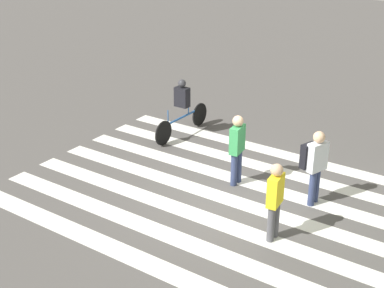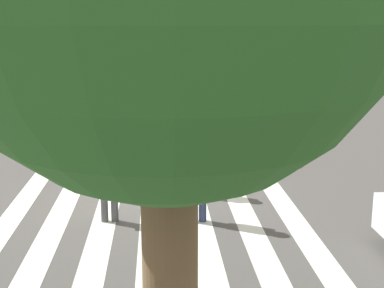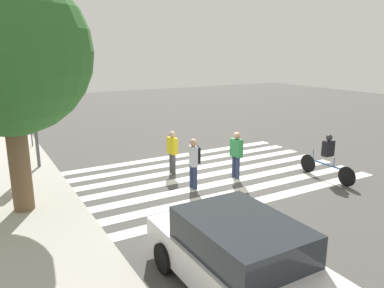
{
  "view_description": "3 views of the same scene",
  "coord_description": "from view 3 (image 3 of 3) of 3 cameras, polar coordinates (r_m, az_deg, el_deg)",
  "views": [
    {
      "loc": [
        8.98,
        4.97,
        5.9
      ],
      "look_at": [
        0.59,
        -0.74,
        1.42
      ],
      "focal_mm": 50.0,
      "sensor_mm": 36.0,
      "label": 1
    },
    {
      "loc": [
        -0.14,
        11.38,
        3.9
      ],
      "look_at": [
        -0.86,
        0.42,
        1.34
      ],
      "focal_mm": 50.0,
      "sensor_mm": 36.0,
      "label": 2
    },
    {
      "loc": [
        -11.03,
        7.35,
        4.46
      ],
      "look_at": [
        0.91,
        0.43,
        1.01
      ],
      "focal_mm": 35.0,
      "sensor_mm": 36.0,
      "label": 3
    }
  ],
  "objects": [
    {
      "name": "pedestrian_child_with_backpack",
      "position": [
        13.36,
        6.76,
        -1.27
      ],
      "size": [
        0.49,
        0.27,
        1.69
      ],
      "rotation": [
        0.0,
        0.0,
        0.13
      ],
      "color": "navy",
      "rests_on": "ground_plane"
    },
    {
      "name": "sidewalk_curb",
      "position": [
        11.93,
        -22.86,
        -8.72
      ],
      "size": [
        36.0,
        2.5,
        0.14
      ],
      "color": "#ADA89E",
      "rests_on": "ground_plane"
    },
    {
      "name": "crosswalk_stripes",
      "position": [
        13.99,
        3.41,
        -4.55
      ],
      "size": [
        6.14,
        10.0,
        0.01
      ],
      "color": "silver",
      "rests_on": "ground_plane"
    },
    {
      "name": "ground_plane",
      "position": [
        13.99,
        3.41,
        -4.57
      ],
      "size": [
        60.0,
        60.0,
        0.0
      ],
      "primitive_type": "plane",
      "color": "#4C4947"
    },
    {
      "name": "car_parked_far_curb",
      "position": [
        7.25,
        7.4,
        -16.75
      ],
      "size": [
        4.36,
        2.03,
        1.51
      ],
      "rotation": [
        0.0,
        0.0,
        -0.0
      ],
      "color": "silver",
      "rests_on": "ground_plane"
    },
    {
      "name": "pedestrian_adult_yellow_jacket",
      "position": [
        13.78,
        -3.02,
        -0.9
      ],
      "size": [
        0.47,
        0.25,
        1.61
      ],
      "rotation": [
        0.0,
        0.0,
        0.11
      ],
      "color": "#4C4C51",
      "rests_on": "ground_plane"
    },
    {
      "name": "cyclist_near_curb",
      "position": [
        14.03,
        19.95,
        -1.65
      ],
      "size": [
        2.42,
        0.4,
        1.63
      ],
      "rotation": [
        0.0,
        0.0,
        -0.01
      ],
      "color": "black",
      "rests_on": "ground_plane"
    },
    {
      "name": "street_tree",
      "position": [
        10.82,
        -26.4,
        12.29
      ],
      "size": [
        4.31,
        4.31,
        6.59
      ],
      "color": "brown",
      "rests_on": "ground_plane"
    },
    {
      "name": "pedestrian_adult_tall_backpack",
      "position": [
        12.27,
        0.33,
        -2.38
      ],
      "size": [
        0.51,
        0.49,
        1.69
      ],
      "rotation": [
        0.0,
        0.0,
        -0.33
      ],
      "color": "navy",
      "rests_on": "ground_plane"
    },
    {
      "name": "traffic_light",
      "position": [
        15.02,
        -22.61,
        6.18
      ],
      "size": [
        0.6,
        0.5,
        3.83
      ],
      "color": "#515456",
      "rests_on": "ground_plane"
    },
    {
      "name": "parking_meter",
      "position": [
        18.74,
        -23.37,
        2.32
      ],
      "size": [
        0.15,
        0.15,
        1.37
      ],
      "color": "#515456",
      "rests_on": "ground_plane"
    }
  ]
}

